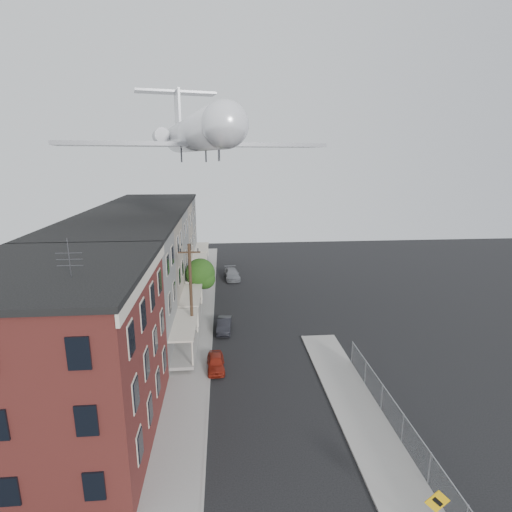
{
  "coord_description": "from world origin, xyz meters",
  "views": [
    {
      "loc": [
        -2.81,
        -13.63,
        15.79
      ],
      "look_at": [
        -0.88,
        9.69,
        9.96
      ],
      "focal_mm": 28.0,
      "sensor_mm": 36.0,
      "label": 1
    }
  ],
  "objects_px": {
    "utility_pole": "(191,295)",
    "car_mid": "(224,325)",
    "warning_sign": "(436,509)",
    "street_tree": "(201,275)",
    "car_near": "(216,363)",
    "airplane": "(194,134)",
    "car_far": "(232,274)"
  },
  "relations": [
    {
      "from": "car_near",
      "to": "car_mid",
      "type": "bearing_deg",
      "value": 81.55
    },
    {
      "from": "utility_pole",
      "to": "street_tree",
      "type": "xyz_separation_m",
      "value": [
        0.33,
        9.92,
        -1.22
      ]
    },
    {
      "from": "car_near",
      "to": "car_mid",
      "type": "relative_size",
      "value": 0.91
    },
    {
      "from": "street_tree",
      "to": "car_far",
      "type": "relative_size",
      "value": 1.15
    },
    {
      "from": "street_tree",
      "to": "car_near",
      "type": "distance_m",
      "value": 14.27
    },
    {
      "from": "car_mid",
      "to": "car_far",
      "type": "xyz_separation_m",
      "value": [
        1.12,
        16.36,
        0.07
      ]
    },
    {
      "from": "utility_pole",
      "to": "street_tree",
      "type": "bearing_deg",
      "value": 88.11
    },
    {
      "from": "car_near",
      "to": "car_mid",
      "type": "distance_m",
      "value": 6.86
    },
    {
      "from": "street_tree",
      "to": "car_near",
      "type": "xyz_separation_m",
      "value": [
        1.67,
        -13.87,
        -2.9
      ]
    },
    {
      "from": "utility_pole",
      "to": "street_tree",
      "type": "distance_m",
      "value": 10.0
    },
    {
      "from": "utility_pole",
      "to": "car_mid",
      "type": "distance_m",
      "value": 5.67
    },
    {
      "from": "warning_sign",
      "to": "car_mid",
      "type": "distance_m",
      "value": 23.54
    },
    {
      "from": "car_near",
      "to": "warning_sign",
      "type": "bearing_deg",
      "value": -61.39
    },
    {
      "from": "warning_sign",
      "to": "airplane",
      "type": "height_order",
      "value": "airplane"
    },
    {
      "from": "airplane",
      "to": "car_mid",
      "type": "bearing_deg",
      "value": -65.36
    },
    {
      "from": "airplane",
      "to": "car_near",
      "type": "bearing_deg",
      "value": -81.44
    },
    {
      "from": "car_far",
      "to": "utility_pole",
      "type": "bearing_deg",
      "value": -106.59
    },
    {
      "from": "utility_pole",
      "to": "airplane",
      "type": "bearing_deg",
      "value": 89.05
    },
    {
      "from": "street_tree",
      "to": "airplane",
      "type": "relative_size",
      "value": 0.19
    },
    {
      "from": "street_tree",
      "to": "airplane",
      "type": "bearing_deg",
      "value": -97.1
    },
    {
      "from": "car_far",
      "to": "street_tree",
      "type": "bearing_deg",
      "value": -115.88
    },
    {
      "from": "warning_sign",
      "to": "car_mid",
      "type": "relative_size",
      "value": 0.78
    },
    {
      "from": "utility_pole",
      "to": "car_far",
      "type": "distance_m",
      "value": 20.01
    },
    {
      "from": "car_mid",
      "to": "street_tree",
      "type": "bearing_deg",
      "value": 111.97
    },
    {
      "from": "airplane",
      "to": "utility_pole",
      "type": "bearing_deg",
      "value": -90.95
    },
    {
      "from": "car_near",
      "to": "car_far",
      "type": "distance_m",
      "value": 23.25
    },
    {
      "from": "street_tree",
      "to": "airplane",
      "type": "distance_m",
      "value": 14.54
    },
    {
      "from": "utility_pole",
      "to": "car_mid",
      "type": "relative_size",
      "value": 2.51
    },
    {
      "from": "warning_sign",
      "to": "car_mid",
      "type": "height_order",
      "value": "warning_sign"
    },
    {
      "from": "warning_sign",
      "to": "street_tree",
      "type": "bearing_deg",
      "value": 110.58
    },
    {
      "from": "car_far",
      "to": "airplane",
      "type": "height_order",
      "value": "airplane"
    },
    {
      "from": "warning_sign",
      "to": "utility_pole",
      "type": "height_order",
      "value": "utility_pole"
    }
  ]
}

